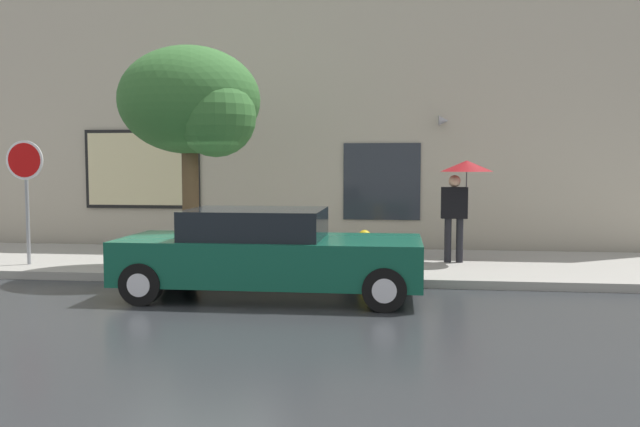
# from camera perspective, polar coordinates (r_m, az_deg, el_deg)

# --- Properties ---
(ground_plane) EXTENTS (60.00, 60.00, 0.00)m
(ground_plane) POSITION_cam_1_polar(r_m,az_deg,el_deg) (10.69, -10.83, -7.07)
(ground_plane) COLOR #282B2D
(sidewalk) EXTENTS (20.00, 4.00, 0.15)m
(sidewalk) POSITION_cam_1_polar(r_m,az_deg,el_deg) (13.52, -6.97, -4.31)
(sidewalk) COLOR gray
(sidewalk) RESTS_ON ground
(building_facade) EXTENTS (20.00, 0.67, 7.00)m
(building_facade) POSITION_cam_1_polar(r_m,az_deg,el_deg) (15.87, -4.96, 9.32)
(building_facade) COLOR #B2A893
(building_facade) RESTS_ON ground
(parked_car) EXTENTS (4.72, 1.92, 1.40)m
(parked_car) POSITION_cam_1_polar(r_m,az_deg,el_deg) (10.30, -4.58, -3.51)
(parked_car) COLOR #0F4C38
(parked_car) RESTS_ON ground
(fire_hydrant) EXTENTS (0.30, 0.44, 0.78)m
(fire_hydrant) POSITION_cam_1_polar(r_m,az_deg,el_deg) (11.71, 3.95, -3.38)
(fire_hydrant) COLOR yellow
(fire_hydrant) RESTS_ON sidewalk
(pedestrian_with_umbrella) EXTENTS (1.04, 1.04, 2.03)m
(pedestrian_with_umbrella) POSITION_cam_1_polar(r_m,az_deg,el_deg) (13.12, 12.44, 2.80)
(pedestrian_with_umbrella) COLOR black
(pedestrian_with_umbrella) RESTS_ON sidewalk
(street_tree) EXTENTS (2.68, 2.27, 4.15)m
(street_tree) POSITION_cam_1_polar(r_m,az_deg,el_deg) (12.41, -11.00, 9.36)
(street_tree) COLOR #4C3823
(street_tree) RESTS_ON sidewalk
(stop_sign) EXTENTS (0.76, 0.10, 2.41)m
(stop_sign) POSITION_cam_1_polar(r_m,az_deg,el_deg) (13.77, -24.50, 2.92)
(stop_sign) COLOR gray
(stop_sign) RESTS_ON sidewalk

